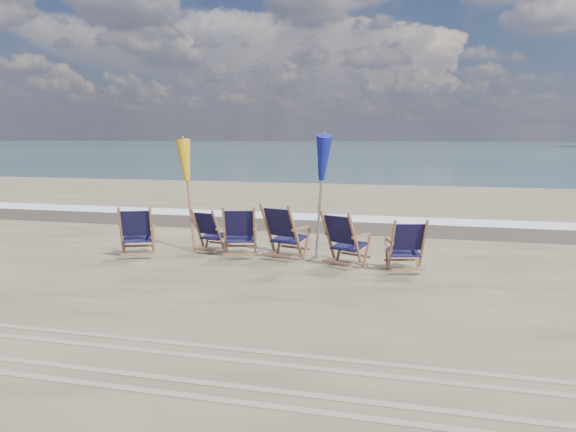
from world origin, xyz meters
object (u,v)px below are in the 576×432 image
beach_chair_0 (152,232)px  beach_chair_2 (255,232)px  beach_chair_4 (355,241)px  beach_chair_3 (295,233)px  beach_chair_1 (218,232)px  umbrella_yellow (189,166)px  umbrella_blue (320,161)px  beach_chair_5 (423,246)px

beach_chair_0 → beach_chair_2: 2.04m
beach_chair_2 → beach_chair_4: bearing=152.4°
beach_chair_2 → beach_chair_3: (0.84, -0.12, 0.03)m
beach_chair_0 → beach_chair_2: beach_chair_2 is taller
beach_chair_1 → umbrella_yellow: 1.49m
beach_chair_3 → beach_chair_4: size_ratio=1.06×
beach_chair_4 → umbrella_blue: (-0.77, 0.62, 1.39)m
umbrella_yellow → umbrella_blue: size_ratio=0.94×
beach_chair_0 → beach_chair_5: size_ratio=1.07×
beach_chair_2 → beach_chair_3: bearing=156.6°
beach_chair_3 → beach_chair_5: beach_chair_3 is taller
beach_chair_5 → umbrella_blue: size_ratio=0.40×
umbrella_yellow → umbrella_blue: 2.80m
beach_chair_3 → umbrella_yellow: umbrella_yellow is taller
beach_chair_0 → beach_chair_3: 2.85m
umbrella_blue → beach_chair_0: bearing=-169.3°
beach_chair_0 → beach_chair_3: beach_chair_3 is taller
beach_chair_1 → umbrella_blue: bearing=-168.1°
beach_chair_1 → beach_chair_4: beach_chair_4 is taller
beach_chair_4 → beach_chair_5: (1.20, 0.03, -0.04)m
beach_chair_0 → beach_chair_4: bearing=156.6°
beach_chair_0 → umbrella_yellow: (0.47, 0.78, 1.26)m
beach_chair_2 → beach_chair_5: bearing=157.4°
beach_chair_0 → umbrella_blue: size_ratio=0.43×
beach_chair_5 → beach_chair_3: bearing=-24.3°
beach_chair_2 → umbrella_blue: size_ratio=0.43×
beach_chair_1 → beach_chair_5: 4.13m
beach_chair_5 → umbrella_blue: (-1.96, 0.59, 1.43)m
beach_chair_4 → umbrella_blue: umbrella_blue is taller
umbrella_blue → beach_chair_2: bearing=-172.6°
beach_chair_0 → beach_chair_2: (1.99, 0.45, 0.00)m
beach_chair_5 → umbrella_yellow: umbrella_yellow is taller
beach_chair_3 → beach_chair_4: beach_chair_3 is taller
umbrella_yellow → umbrella_blue: umbrella_blue is taller
beach_chair_5 → umbrella_yellow: size_ratio=0.42×
beach_chair_0 → beach_chair_1: 1.32m
beach_chair_0 → umbrella_yellow: umbrella_yellow is taller
beach_chair_3 → beach_chair_4: (1.19, -0.33, -0.03)m
beach_chair_1 → beach_chair_2: beach_chair_2 is taller
beach_chair_2 → beach_chair_4: size_ratio=1.00×
beach_chair_5 → beach_chair_4: bearing=-15.8°
beach_chair_3 → beach_chair_4: 1.24m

